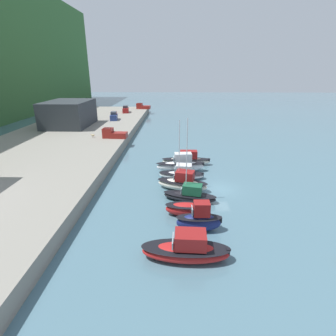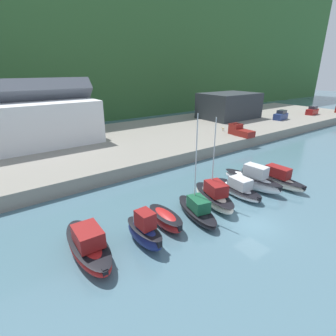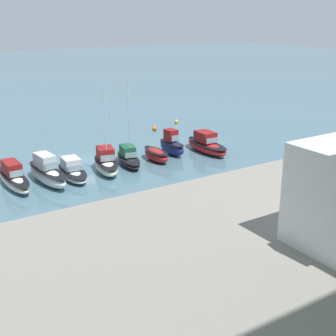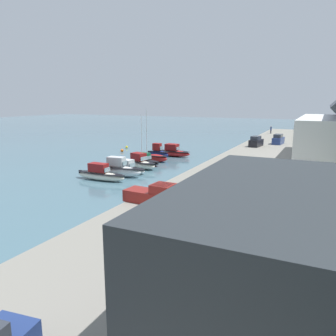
{
  "view_description": "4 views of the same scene",
  "coord_description": "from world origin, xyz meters",
  "px_view_note": "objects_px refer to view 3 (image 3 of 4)",
  "views": [
    {
      "loc": [
        -30.86,
        5.89,
        14.39
      ],
      "look_at": [
        1.06,
        6.82,
        2.45
      ],
      "focal_mm": 28.0,
      "sensor_mm": 36.0,
      "label": 1
    },
    {
      "loc": [
        -18.2,
        -11.56,
        13.17
      ],
      "look_at": [
        -0.6,
        12.34,
        1.81
      ],
      "focal_mm": 28.0,
      "sensor_mm": 36.0,
      "label": 2
    },
    {
      "loc": [
        19.45,
        47.72,
        16.08
      ],
      "look_at": [
        -4.31,
        10.63,
        1.25
      ],
      "focal_mm": 50.0,
      "sensor_mm": 36.0,
      "label": 3
    },
    {
      "loc": [
        45.47,
        32.14,
        11.08
      ],
      "look_at": [
        3.2,
        11.76,
        1.31
      ],
      "focal_mm": 35.0,
      "sensor_mm": 36.0,
      "label": 4
    }
  ],
  "objects_px": {
    "moored_boat_6": "(47,173)",
    "moored_boat_2": "(156,155)",
    "moored_boat_1": "(172,145)",
    "mooring_buoy_1": "(176,122)",
    "moored_boat_0": "(206,145)",
    "moored_boat_3": "(128,158)",
    "moored_boat_4": "(106,163)",
    "moored_boat_7": "(13,178)",
    "moored_boat_5": "(72,171)",
    "mooring_buoy_0": "(155,128)"
  },
  "relations": [
    {
      "from": "moored_boat_7",
      "to": "moored_boat_3",
      "type": "bearing_deg",
      "value": 179.04
    },
    {
      "from": "moored_boat_3",
      "to": "mooring_buoy_1",
      "type": "distance_m",
      "value": 20.64
    },
    {
      "from": "moored_boat_6",
      "to": "moored_boat_7",
      "type": "height_order",
      "value": "moored_boat_6"
    },
    {
      "from": "moored_boat_5",
      "to": "moored_boat_1",
      "type": "bearing_deg",
      "value": -170.1
    },
    {
      "from": "moored_boat_0",
      "to": "moored_boat_3",
      "type": "xyz_separation_m",
      "value": [
        10.12,
        -0.79,
        -0.13
      ]
    },
    {
      "from": "moored_boat_1",
      "to": "moored_boat_4",
      "type": "relative_size",
      "value": 0.49
    },
    {
      "from": "moored_boat_4",
      "to": "moored_boat_5",
      "type": "distance_m",
      "value": 3.79
    },
    {
      "from": "moored_boat_4",
      "to": "mooring_buoy_0",
      "type": "distance_m",
      "value": 18.28
    },
    {
      "from": "moored_boat_3",
      "to": "moored_boat_6",
      "type": "xyz_separation_m",
      "value": [
        9.47,
        0.92,
        0.32
      ]
    },
    {
      "from": "moored_boat_5",
      "to": "moored_boat_7",
      "type": "height_order",
      "value": "moored_boat_7"
    },
    {
      "from": "moored_boat_6",
      "to": "mooring_buoy_1",
      "type": "xyz_separation_m",
      "value": [
        -24.9,
        -14.61,
        -0.79
      ]
    },
    {
      "from": "moored_boat_5",
      "to": "moored_boat_4",
      "type": "bearing_deg",
      "value": -176.09
    },
    {
      "from": "moored_boat_0",
      "to": "moored_boat_7",
      "type": "xyz_separation_m",
      "value": [
        22.6,
        -0.85,
        -0.04
      ]
    },
    {
      "from": "moored_boat_5",
      "to": "moored_boat_6",
      "type": "distance_m",
      "value": 2.64
    },
    {
      "from": "moored_boat_4",
      "to": "moored_boat_5",
      "type": "xyz_separation_m",
      "value": [
        3.79,
        -0.0,
        -0.22
      ]
    },
    {
      "from": "moored_boat_3",
      "to": "moored_boat_4",
      "type": "xyz_separation_m",
      "value": [
        3.06,
        0.8,
        0.18
      ]
    },
    {
      "from": "moored_boat_2",
      "to": "moored_boat_5",
      "type": "xyz_separation_m",
      "value": [
        10.1,
        0.27,
        -0.0
      ]
    },
    {
      "from": "moored_boat_0",
      "to": "moored_boat_6",
      "type": "relative_size",
      "value": 0.98
    },
    {
      "from": "moored_boat_4",
      "to": "moored_boat_5",
      "type": "relative_size",
      "value": 1.37
    },
    {
      "from": "moored_boat_4",
      "to": "moored_boat_1",
      "type": "bearing_deg",
      "value": -156.59
    },
    {
      "from": "moored_boat_6",
      "to": "moored_boat_2",
      "type": "bearing_deg",
      "value": 176.28
    },
    {
      "from": "moored_boat_4",
      "to": "moored_boat_7",
      "type": "height_order",
      "value": "moored_boat_4"
    },
    {
      "from": "moored_boat_2",
      "to": "moored_boat_4",
      "type": "relative_size",
      "value": 0.51
    },
    {
      "from": "moored_boat_0",
      "to": "moored_boat_4",
      "type": "distance_m",
      "value": 13.19
    },
    {
      "from": "moored_boat_4",
      "to": "moored_boat_6",
      "type": "xyz_separation_m",
      "value": [
        6.4,
        0.12,
        0.14
      ]
    },
    {
      "from": "moored_boat_6",
      "to": "moored_boat_3",
      "type": "bearing_deg",
      "value": -179.97
    },
    {
      "from": "moored_boat_3",
      "to": "mooring_buoy_0",
      "type": "xyz_separation_m",
      "value": [
        -10.35,
        -11.61,
        -0.44
      ]
    },
    {
      "from": "moored_boat_6",
      "to": "moored_boat_7",
      "type": "xyz_separation_m",
      "value": [
        3.01,
        -0.97,
        -0.22
      ]
    },
    {
      "from": "moored_boat_5",
      "to": "moored_boat_6",
      "type": "xyz_separation_m",
      "value": [
        2.61,
        0.12,
        0.35
      ]
    },
    {
      "from": "mooring_buoy_1",
      "to": "moored_boat_1",
      "type": "bearing_deg",
      "value": 54.46
    },
    {
      "from": "moored_boat_1",
      "to": "moored_boat_6",
      "type": "bearing_deg",
      "value": 3.83
    },
    {
      "from": "moored_boat_2",
      "to": "moored_boat_7",
      "type": "bearing_deg",
      "value": -0.34
    },
    {
      "from": "moored_boat_0",
      "to": "moored_boat_3",
      "type": "bearing_deg",
      "value": -2.44
    },
    {
      "from": "moored_boat_3",
      "to": "moored_boat_7",
      "type": "xyz_separation_m",
      "value": [
        12.47,
        -0.05,
        0.1
      ]
    },
    {
      "from": "moored_boat_1",
      "to": "moored_boat_2",
      "type": "relative_size",
      "value": 0.96
    },
    {
      "from": "moored_boat_1",
      "to": "moored_boat_2",
      "type": "bearing_deg",
      "value": 19.36
    },
    {
      "from": "moored_boat_0",
      "to": "mooring_buoy_1",
      "type": "height_order",
      "value": "moored_boat_0"
    },
    {
      "from": "moored_boat_3",
      "to": "moored_boat_4",
      "type": "distance_m",
      "value": 3.17
    },
    {
      "from": "mooring_buoy_0",
      "to": "mooring_buoy_1",
      "type": "xyz_separation_m",
      "value": [
        -5.09,
        -2.08,
        -0.03
      ]
    },
    {
      "from": "moored_boat_1",
      "to": "mooring_buoy_1",
      "type": "distance_m",
      "value": 16.17
    },
    {
      "from": "moored_boat_1",
      "to": "moored_boat_3",
      "type": "relative_size",
      "value": 0.45
    },
    {
      "from": "moored_boat_0",
      "to": "moored_boat_1",
      "type": "distance_m",
      "value": 4.3
    },
    {
      "from": "moored_boat_2",
      "to": "moored_boat_5",
      "type": "relative_size",
      "value": 0.7
    },
    {
      "from": "moored_boat_2",
      "to": "moored_boat_7",
      "type": "height_order",
      "value": "moored_boat_7"
    },
    {
      "from": "moored_boat_7",
      "to": "mooring_buoy_1",
      "type": "xyz_separation_m",
      "value": [
        -27.91,
        -13.64,
        -0.57
      ]
    },
    {
      "from": "moored_boat_4",
      "to": "mooring_buoy_0",
      "type": "xyz_separation_m",
      "value": [
        -13.41,
        -12.4,
        -0.62
      ]
    },
    {
      "from": "mooring_buoy_0",
      "to": "mooring_buoy_1",
      "type": "height_order",
      "value": "mooring_buoy_0"
    },
    {
      "from": "moored_boat_1",
      "to": "mooring_buoy_0",
      "type": "bearing_deg",
      "value": -112.83
    },
    {
      "from": "moored_boat_0",
      "to": "moored_boat_7",
      "type": "relative_size",
      "value": 0.93
    },
    {
      "from": "moored_boat_3",
      "to": "moored_boat_5",
      "type": "height_order",
      "value": "moored_boat_3"
    }
  ]
}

